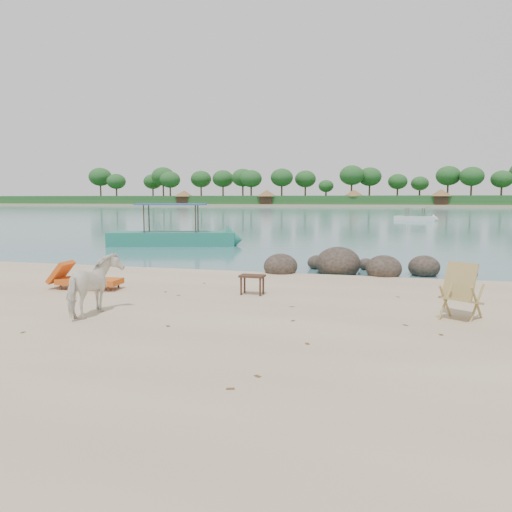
{
  "coord_description": "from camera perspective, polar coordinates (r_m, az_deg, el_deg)",
  "views": [
    {
      "loc": [
        2.78,
        -8.92,
        2.31
      ],
      "look_at": [
        -0.19,
        2.0,
        1.0
      ],
      "focal_mm": 35.0,
      "sensor_mm": 36.0,
      "label": 1
    }
  ],
  "objects": [
    {
      "name": "boat_mid",
      "position": [
        55.84,
        17.75,
        5.12
      ],
      "size": [
        4.9,
        2.41,
        2.35
      ],
      "primitive_type": null,
      "rotation": [
        0.0,
        0.0,
        -0.29
      ],
      "color": "silver",
      "rests_on": "water"
    },
    {
      "name": "deck_chair",
      "position": [
        10.22,
        22.43,
        -3.97
      ],
      "size": [
        0.96,
        0.98,
        1.05
      ],
      "primitive_type": null,
      "rotation": [
        0.0,
        0.0,
        -0.6
      ],
      "color": "#9E854F",
      "rests_on": "ground"
    },
    {
      "name": "far_scenery",
      "position": [
        145.64,
        14.21,
        6.72
      ],
      "size": [
        420.0,
        18.0,
        9.5
      ],
      "color": "#1E4C1E",
      "rests_on": "ground"
    },
    {
      "name": "water",
      "position": [
        98.98,
        13.64,
        5.07
      ],
      "size": [
        400.0,
        400.0,
        0.0
      ],
      "primitive_type": "plane",
      "color": "#3D727A",
      "rests_on": "ground"
    },
    {
      "name": "far_shore",
      "position": [
        178.95,
        14.37,
        5.65
      ],
      "size": [
        420.0,
        90.0,
        1.4
      ],
      "primitive_type": "cube",
      "color": "tan",
      "rests_on": "ground"
    },
    {
      "name": "side_table",
      "position": [
        11.88,
        -0.43,
        -3.46
      ],
      "size": [
        0.58,
        0.38,
        0.47
      ],
      "primitive_type": null,
      "rotation": [
        0.0,
        0.0,
        -0.01
      ],
      "color": "#382116",
      "rests_on": "ground"
    },
    {
      "name": "boulders",
      "position": [
        15.8,
        10.94,
        -1.2
      ],
      "size": [
        6.26,
        2.77,
        1.05
      ],
      "rotation": [
        0.0,
        0.0,
        0.09
      ],
      "color": "#2B241D",
      "rests_on": "ground"
    },
    {
      "name": "dead_leaves",
      "position": [
        9.57,
        -1.99,
        -7.33
      ],
      "size": [
        7.77,
        7.1,
        0.0
      ],
      "color": "brown",
      "rests_on": "ground"
    },
    {
      "name": "boat_near",
      "position": [
        25.35,
        -9.63,
        5.14
      ],
      "size": [
        7.18,
        3.54,
        3.41
      ],
      "primitive_type": null,
      "rotation": [
        0.0,
        0.0,
        0.29
      ],
      "color": "#207562",
      "rests_on": "water"
    },
    {
      "name": "cow",
      "position": [
        10.25,
        -17.98,
        -3.38
      ],
      "size": [
        0.71,
        1.43,
        1.18
      ],
      "primitive_type": "imported",
      "rotation": [
        0.0,
        0.0,
        3.2
      ],
      "color": "white",
      "rests_on": "ground"
    },
    {
      "name": "lounge_chair",
      "position": [
        13.28,
        -18.48,
        -2.47
      ],
      "size": [
        2.02,
        0.86,
        0.59
      ],
      "primitive_type": null,
      "rotation": [
        0.0,
        0.0,
        0.09
      ],
      "color": "#BF5216",
      "rests_on": "ground"
    }
  ]
}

